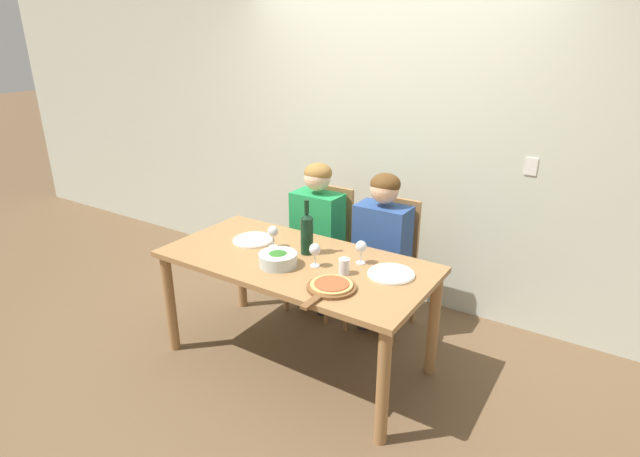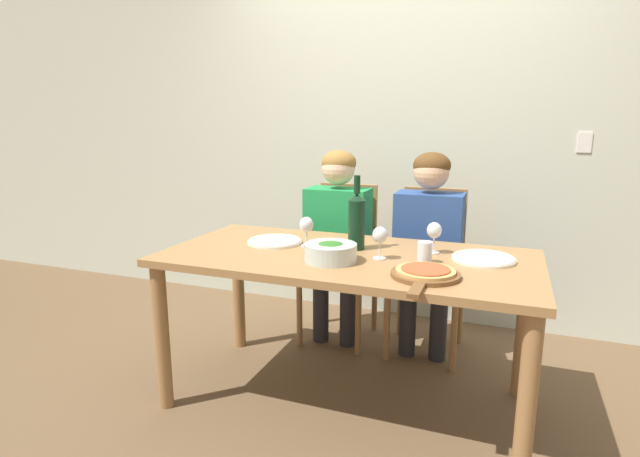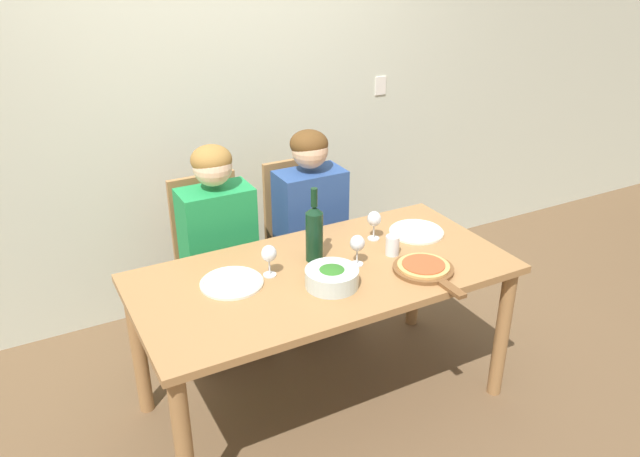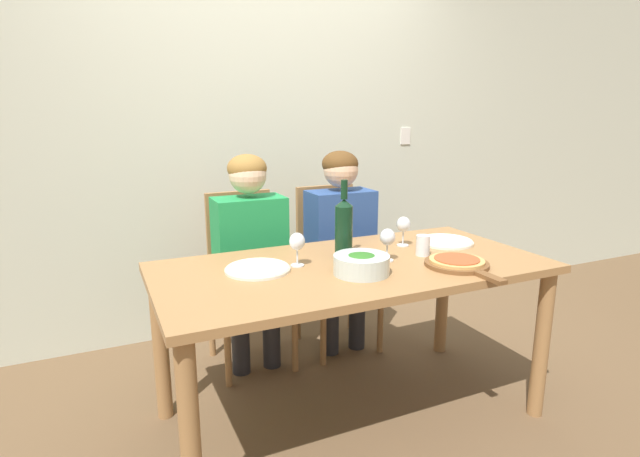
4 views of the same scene
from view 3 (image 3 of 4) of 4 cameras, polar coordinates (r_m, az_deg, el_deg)
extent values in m
plane|color=brown|center=(3.31, 0.33, -15.37)|extent=(40.00, 40.00, 0.00)
cube|color=beige|center=(3.76, -9.13, 12.61)|extent=(10.00, 0.05, 2.70)
cube|color=white|center=(4.24, 5.57, 12.87)|extent=(0.08, 0.01, 0.12)
cube|color=#9E7042|center=(2.88, 0.36, -4.15)|extent=(1.74, 0.85, 0.04)
cylinder|color=#9E7042|center=(2.60, -12.31, -19.17)|extent=(0.07, 0.07, 0.72)
cylinder|color=#9E7042|center=(3.27, 16.31, -9.23)|extent=(0.07, 0.07, 0.72)
cylinder|color=#9E7042|center=(3.16, -16.26, -10.56)|extent=(0.07, 0.07, 0.72)
cylinder|color=#9E7042|center=(3.72, 8.67, -3.82)|extent=(0.07, 0.07, 0.72)
cube|color=#9E7042|center=(3.50, -9.10, -4.81)|extent=(0.42, 0.42, 0.04)
cube|color=#9E7042|center=(3.54, -10.50, 0.67)|extent=(0.38, 0.03, 0.54)
cylinder|color=#9E7042|center=(3.42, -10.77, -10.13)|extent=(0.04, 0.04, 0.40)
cylinder|color=#9E7042|center=(3.52, -4.85, -8.56)|extent=(0.04, 0.04, 0.40)
cylinder|color=#9E7042|center=(3.73, -12.64, -7.05)|extent=(0.04, 0.04, 0.40)
cylinder|color=#9E7042|center=(3.82, -7.17, -5.71)|extent=(0.04, 0.04, 0.40)
cube|color=#9E7042|center=(3.69, -1.01, -2.81)|extent=(0.42, 0.42, 0.04)
cube|color=#9E7042|center=(3.72, -2.42, 2.38)|extent=(0.38, 0.03, 0.54)
cylinder|color=#9E7042|center=(3.58, -2.30, -7.85)|extent=(0.04, 0.04, 0.40)
cylinder|color=#9E7042|center=(3.73, 2.98, -6.33)|extent=(0.04, 0.04, 0.40)
cylinder|color=#9E7042|center=(3.87, -4.79, -5.11)|extent=(0.04, 0.04, 0.40)
cylinder|color=#9E7042|center=(4.02, 0.18, -3.82)|extent=(0.04, 0.04, 0.40)
cylinder|color=#28282D|center=(3.52, -9.81, -8.55)|extent=(0.10, 0.10, 0.44)
cylinder|color=#28282D|center=(3.57, -7.07, -7.84)|extent=(0.10, 0.10, 0.44)
cube|color=#1E8C47|center=(3.35, -9.32, -0.70)|extent=(0.38, 0.22, 0.54)
cylinder|color=#1E8C47|center=(3.16, -11.04, -5.60)|extent=(0.07, 0.31, 0.14)
cylinder|color=#1E8C47|center=(3.28, -4.39, -3.97)|extent=(0.07, 0.31, 0.14)
sphere|color=beige|center=(3.20, -9.81, 5.58)|extent=(0.20, 0.20, 0.20)
ellipsoid|color=olive|center=(3.20, -9.91, 6.22)|extent=(0.21, 0.21, 0.15)
cylinder|color=#28282D|center=(3.69, -1.66, -6.39)|extent=(0.10, 0.10, 0.44)
cylinder|color=#28282D|center=(3.76, 0.80, -5.70)|extent=(0.10, 0.10, 0.44)
cube|color=navy|center=(3.54, -0.89, 1.16)|extent=(0.38, 0.22, 0.54)
cylinder|color=navy|center=(3.33, -1.99, -3.37)|extent=(0.07, 0.31, 0.14)
cylinder|color=navy|center=(3.51, 3.88, -1.87)|extent=(0.07, 0.31, 0.14)
sphere|color=#DBAD89|center=(3.40, -0.94, 7.16)|extent=(0.20, 0.20, 0.20)
ellipsoid|color=#563819|center=(3.40, -1.02, 7.76)|extent=(0.21, 0.21, 0.15)
cylinder|color=black|center=(2.91, -0.52, -0.75)|extent=(0.08, 0.08, 0.24)
cone|color=black|center=(2.85, -0.53, 1.73)|extent=(0.08, 0.08, 0.03)
cylinder|color=black|center=(2.83, -0.54, 2.86)|extent=(0.03, 0.03, 0.09)
cylinder|color=silver|center=(2.73, 1.09, -4.51)|extent=(0.24, 0.24, 0.08)
ellipsoid|color=#2D6B23|center=(2.73, 1.09, -4.44)|extent=(0.19, 0.19, 0.09)
cylinder|color=silver|center=(2.79, -8.07, -4.96)|extent=(0.28, 0.28, 0.01)
torus|color=silver|center=(2.78, -8.08, -4.86)|extent=(0.28, 0.28, 0.02)
cylinder|color=silver|center=(3.26, 8.80, -0.32)|extent=(0.28, 0.28, 0.01)
torus|color=silver|center=(3.25, 8.81, -0.23)|extent=(0.28, 0.28, 0.02)
cylinder|color=brown|center=(2.91, 9.42, -3.65)|extent=(0.28, 0.28, 0.02)
cube|color=brown|center=(2.77, 12.03, -5.49)|extent=(0.04, 0.14, 0.02)
cylinder|color=tan|center=(2.90, 9.44, -3.39)|extent=(0.24, 0.24, 0.01)
cylinder|color=#AD4C28|center=(2.90, 9.45, -3.25)|extent=(0.20, 0.20, 0.01)
cylinder|color=silver|center=(2.84, -4.61, -4.24)|extent=(0.06, 0.06, 0.01)
cylinder|color=silver|center=(2.82, -4.64, -3.52)|extent=(0.01, 0.01, 0.07)
ellipsoid|color=silver|center=(2.79, -4.69, -2.28)|extent=(0.07, 0.07, 0.08)
ellipsoid|color=maroon|center=(2.79, -4.68, -2.50)|extent=(0.06, 0.06, 0.03)
cylinder|color=silver|center=(3.17, 4.91, -0.90)|extent=(0.06, 0.06, 0.01)
cylinder|color=silver|center=(3.15, 4.93, -0.24)|extent=(0.01, 0.01, 0.07)
ellipsoid|color=silver|center=(3.12, 4.98, 0.90)|extent=(0.07, 0.07, 0.08)
ellipsoid|color=maroon|center=(3.13, 4.97, 0.69)|extent=(0.06, 0.06, 0.03)
cylinder|color=silver|center=(2.92, 3.38, -3.25)|extent=(0.06, 0.06, 0.01)
cylinder|color=silver|center=(2.91, 3.40, -2.55)|extent=(0.01, 0.01, 0.07)
ellipsoid|color=silver|center=(2.87, 3.44, -1.34)|extent=(0.07, 0.07, 0.08)
ellipsoid|color=maroon|center=(2.88, 3.43, -1.56)|extent=(0.06, 0.06, 0.03)
cylinder|color=silver|center=(3.01, 6.64, -1.54)|extent=(0.07, 0.07, 0.10)
camera|label=1|loc=(2.90, 65.98, 9.02)|focal=28.00mm
camera|label=2|loc=(2.05, 54.85, -8.99)|focal=28.00mm
camera|label=4|loc=(0.83, 0.14, -38.51)|focal=28.00mm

